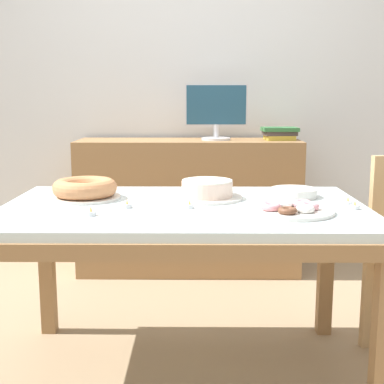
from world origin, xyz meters
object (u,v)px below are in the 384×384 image
object	(u,v)px
computer_monitor	(216,112)
book_stack	(280,133)
cake_chocolate_round	(207,190)
pastry_platter	(290,209)
tealight_centre	(91,213)
tealight_right_edge	(348,203)
tealight_left_edge	(355,207)
plate_stack	(294,193)
tealight_near_cakes	(127,205)
cake_golden_bundt	(85,189)
tealight_near_front	(190,206)

from	to	relation	value
computer_monitor	book_stack	distance (m)	0.45
cake_chocolate_round	pastry_platter	xyz separation A→B (m)	(0.32, -0.28, -0.02)
book_stack	tealight_centre	world-z (taller)	book_stack
computer_monitor	tealight_right_edge	distance (m)	1.56
book_stack	tealight_left_edge	size ratio (longest dim) A/B	6.12
computer_monitor	book_stack	bearing A→B (deg)	0.18
pastry_platter	tealight_left_edge	size ratio (longest dim) A/B	8.60
plate_stack	tealight_centre	bearing A→B (deg)	-154.83
plate_stack	tealight_near_cakes	distance (m)	0.77
plate_stack	pastry_platter	bearing A→B (deg)	-102.67
book_stack	cake_golden_bundt	size ratio (longest dim) A/B	0.78
pastry_platter	tealight_right_edge	distance (m)	0.31
plate_stack	tealight_centre	distance (m)	0.93
book_stack	plate_stack	size ratio (longest dim) A/B	1.17
tealight_left_edge	tealight_near_cakes	distance (m)	0.92
tealight_near_front	plate_stack	bearing A→B (deg)	28.37
tealight_left_edge	tealight_centre	size ratio (longest dim) A/B	1.00
computer_monitor	tealight_left_edge	bearing A→B (deg)	-71.70
tealight_centre	tealight_right_edge	distance (m)	1.06
book_stack	cake_chocolate_round	bearing A→B (deg)	-111.55
cake_golden_bundt	plate_stack	bearing A→B (deg)	3.09
pastry_platter	tealight_centre	size ratio (longest dim) A/B	8.60
cake_golden_bundt	tealight_near_cakes	world-z (taller)	cake_golden_bundt
computer_monitor	tealight_near_front	xyz separation A→B (m)	(-0.16, -1.51, -0.34)
cake_chocolate_round	plate_stack	distance (m)	0.40
cake_golden_bundt	cake_chocolate_round	bearing A→B (deg)	0.13
book_stack	tealight_right_edge	size ratio (longest dim) A/B	6.12
book_stack	tealight_right_edge	world-z (taller)	book_stack
plate_stack	cake_chocolate_round	bearing A→B (deg)	-172.86
cake_golden_bundt	pastry_platter	distance (m)	0.91
tealight_near_front	tealight_right_edge	size ratio (longest dim) A/B	1.00
tealight_left_edge	tealight_near_front	size ratio (longest dim) A/B	1.00
cake_chocolate_round	tealight_centre	xyz separation A→B (m)	(-0.45, -0.35, -0.03)
computer_monitor	tealight_right_edge	xyz separation A→B (m)	(0.50, -1.44, -0.34)
pastry_platter	cake_golden_bundt	bearing A→B (deg)	161.77
tealight_left_edge	tealight_centre	distance (m)	1.05
computer_monitor	tealight_near_front	bearing A→B (deg)	-96.08
pastry_platter	tealight_near_front	xyz separation A→B (m)	(-0.39, 0.08, -0.00)
tealight_right_edge	tealight_centre	bearing A→B (deg)	-168.31
pastry_platter	plate_stack	size ratio (longest dim) A/B	1.64
plate_stack	computer_monitor	bearing A→B (deg)	103.72
book_stack	tealight_near_front	distance (m)	1.64
plate_stack	tealight_near_front	distance (m)	0.53
cake_chocolate_round	tealight_right_edge	bearing A→B (deg)	-12.72
tealight_right_edge	tealight_near_cakes	world-z (taller)	same
book_stack	tealight_left_edge	world-z (taller)	book_stack
plate_stack	tealight_near_front	xyz separation A→B (m)	(-0.47, -0.25, -0.01)
pastry_platter	tealight_near_cakes	xyz separation A→B (m)	(-0.65, 0.09, -0.00)
cake_chocolate_round	computer_monitor	bearing A→B (deg)	86.25
cake_golden_bundt	tealight_left_edge	xyz separation A→B (m)	(1.13, -0.22, -0.03)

